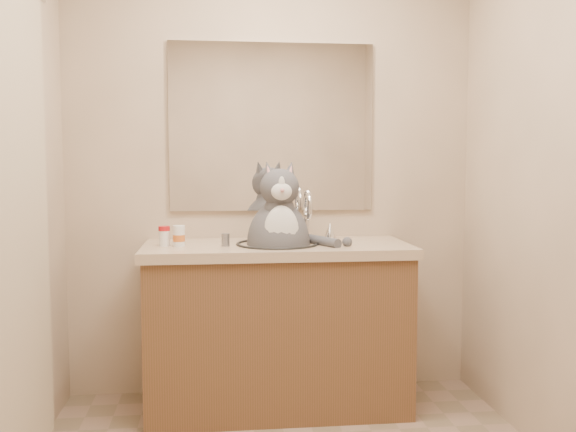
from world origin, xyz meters
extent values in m
cube|color=#CAB295|center=(0.00, 1.25, 1.20)|extent=(2.20, 0.01, 2.40)
cube|color=#CAB295|center=(0.00, -1.25, 1.20)|extent=(2.20, 0.01, 2.40)
cube|color=brown|center=(0.00, 0.96, 0.40)|extent=(1.30, 0.55, 0.80)
cube|color=tan|center=(0.00, 0.96, 0.83)|extent=(1.34, 0.59, 0.05)
torus|color=black|center=(0.00, 0.94, 0.85)|extent=(0.42, 0.42, 0.02)
ellipsoid|color=white|center=(0.00, 0.94, 0.78)|extent=(0.40, 0.40, 0.15)
cylinder|color=silver|center=(0.17, 1.11, 0.95)|extent=(0.03, 0.03, 0.18)
torus|color=silver|center=(0.17, 1.05, 1.04)|extent=(0.03, 0.16, 0.16)
cone|color=silver|center=(0.30, 1.11, 0.90)|extent=(0.06, 0.06, 0.08)
cube|color=white|center=(0.00, 1.24, 1.45)|extent=(1.10, 0.02, 0.90)
cube|color=beige|center=(-1.05, 0.10, 1.00)|extent=(0.01, 1.20, 1.90)
ellipsoid|color=#4C4B51|center=(0.01, 0.95, 0.85)|extent=(0.33, 0.36, 0.43)
ellipsoid|color=silver|center=(0.01, 0.83, 0.92)|extent=(0.18, 0.10, 0.27)
ellipsoid|color=#4C4B51|center=(0.01, 0.90, 1.14)|extent=(0.20, 0.17, 0.19)
ellipsoid|color=silver|center=(0.01, 0.82, 1.12)|extent=(0.10, 0.05, 0.08)
sphere|color=#D88C8C|center=(0.01, 0.79, 1.13)|extent=(0.02, 0.02, 0.02)
cone|color=#4C4B51|center=(-0.05, 0.91, 1.23)|extent=(0.08, 0.07, 0.09)
cone|color=#4C4B51|center=(0.06, 0.92, 1.23)|extent=(0.08, 0.07, 0.09)
cylinder|color=#4C4B51|center=(0.22, 0.91, 0.87)|extent=(0.17, 0.28, 0.05)
cylinder|color=white|center=(-0.56, 0.95, 0.89)|extent=(0.05, 0.05, 0.08)
cylinder|color=#B31318|center=(-0.56, 0.95, 0.94)|extent=(0.06, 0.06, 0.02)
cylinder|color=white|center=(-0.49, 0.93, 0.89)|extent=(0.06, 0.06, 0.08)
cylinder|color=#CA6221|center=(-0.49, 0.93, 0.89)|extent=(0.06, 0.06, 0.03)
cylinder|color=white|center=(-0.49, 0.93, 0.94)|extent=(0.06, 0.06, 0.02)
cylinder|color=slate|center=(-0.26, 0.91, 0.88)|extent=(0.05, 0.05, 0.06)
camera|label=1|loc=(-0.31, -2.24, 1.27)|focal=40.00mm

